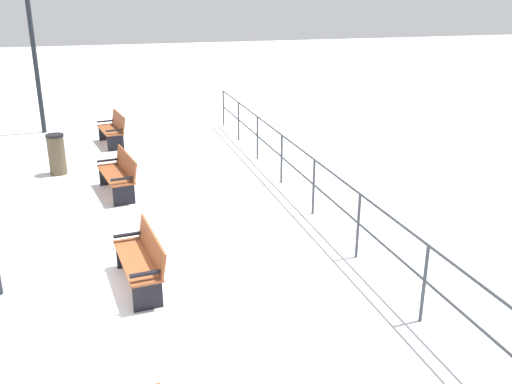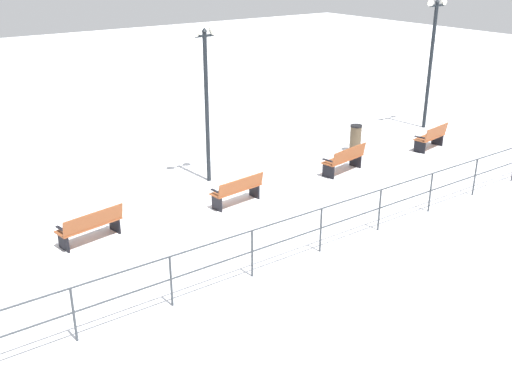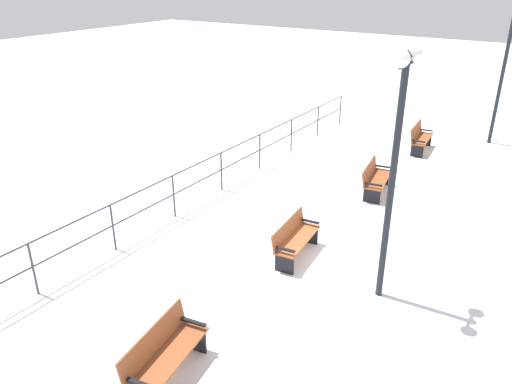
{
  "view_description": "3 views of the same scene",
  "coord_description": "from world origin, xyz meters",
  "views": [
    {
      "loc": [
        0.25,
        7.87,
        4.33
      ],
      "look_at": [
        -2.15,
        -0.57,
        1.14
      ],
      "focal_mm": 39.65,
      "sensor_mm": 36.0,
      "label": 1
    },
    {
      "loc": [
        -13.3,
        8.84,
        6.86
      ],
      "look_at": [
        -1.94,
        0.61,
        1.11
      ],
      "focal_mm": 41.73,
      "sensor_mm": 36.0,
      "label": 2
    },
    {
      "loc": [
        4.43,
        -8.6,
        5.97
      ],
      "look_at": [
        -1.33,
        0.15,
        1.24
      ],
      "focal_mm": 35.14,
      "sensor_mm": 36.0,
      "label": 3
    }
  ],
  "objects": [
    {
      "name": "bench_fifth",
      "position": [
        -0.01,
        8.63,
        0.49
      ],
      "size": [
        0.67,
        1.66,
        0.94
      ],
      "rotation": [
        0.0,
        0.0,
        0.09
      ],
      "color": "brown",
      "rests_on": "ground"
    },
    {
      "name": "waterfront_railing",
      "position": [
        -3.76,
        0.0,
        0.79
      ],
      "size": [
        0.05,
        20.4,
        1.17
      ],
      "color": "#383D42",
      "rests_on": "ground"
    },
    {
      "name": "lamppost_far",
      "position": [
        1.93,
        10.95,
        3.3
      ],
      "size": [
        0.24,
        1.09,
        5.21
      ],
      "color": "black",
      "rests_on": "ground"
    },
    {
      "name": "bench_third",
      "position": [
        -0.19,
        -0.01,
        0.46
      ],
      "size": [
        0.7,
        1.67,
        0.86
      ],
      "rotation": [
        0.0,
        0.0,
        0.11
      ],
      "color": "brown",
      "rests_on": "ground"
    },
    {
      "name": "bench_second",
      "position": [
        -0.08,
        -4.33,
        0.48
      ],
      "size": [
        0.83,
        1.75,
        0.91
      ],
      "rotation": [
        0.0,
        0.0,
        0.16
      ],
      "color": "brown",
      "rests_on": "ground"
    },
    {
      "name": "ground_plane",
      "position": [
        0.0,
        0.0,
        0.0
      ],
      "size": [
        80.0,
        80.0,
        0.0
      ],
      "primitive_type": "plane",
      "color": "white",
      "rests_on": "ground"
    },
    {
      "name": "lamppost_middle",
      "position": [
        1.93,
        -0.34,
        3.34
      ],
      "size": [
        0.3,
        0.92,
        4.8
      ],
      "color": "black",
      "rests_on": "ground"
    },
    {
      "name": "bench_fourth",
      "position": [
        0.02,
        4.3,
        0.45
      ],
      "size": [
        0.84,
        1.73,
        0.87
      ],
      "rotation": [
        0.0,
        0.0,
        0.17
      ],
      "color": "brown",
      "rests_on": "ground"
    }
  ]
}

